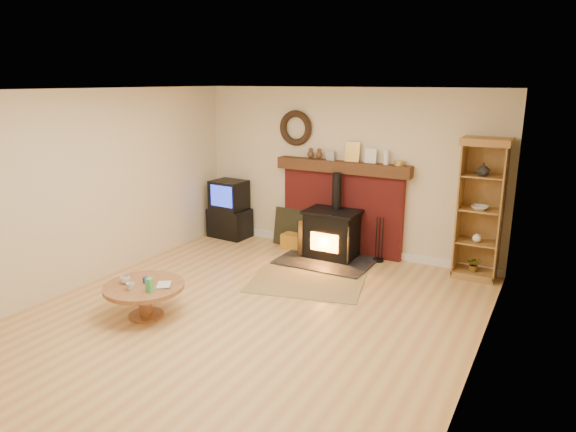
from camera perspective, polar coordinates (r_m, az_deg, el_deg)
The scene contains 11 objects.
ground at distance 6.23m, azimuth -4.04°, elevation -10.84°, with size 5.50×5.50×0.00m, color tan.
room_shell at distance 5.79m, azimuth -3.99°, elevation 5.06°, with size 5.02×5.52×2.61m.
chimney_breast at distance 8.21m, azimuth 6.00°, elevation 1.41°, with size 2.20×0.22×1.78m.
wood_stove at distance 7.97m, azimuth 4.82°, elevation -2.15°, with size 1.40×1.00×1.32m.
area_rug at distance 7.09m, azimuth 2.00°, elevation -7.47°, with size 1.52×1.05×0.01m, color brown.
tv_unit at distance 9.09m, azimuth -6.53°, elevation 0.65°, with size 0.72×0.53×1.01m.
curio_cabinet at distance 7.52m, azimuth 20.60°, elevation 0.70°, with size 0.63×0.45×1.96m.
firelog_box at distance 8.45m, azimuth 0.75°, elevation -2.87°, with size 0.40×0.25×0.25m, color gold.
leaning_painting at distance 8.61m, azimuth 0.05°, elevation -1.22°, with size 0.52×0.03×0.63m, color black.
fire_tools at distance 8.00m, azimuth 10.04°, elevation -4.07°, with size 0.16×0.16×0.70m.
coffee_table at distance 6.27m, azimuth -15.71°, elevation -8.00°, with size 0.93×0.93×0.56m.
Camera 1 is at (3.08, -4.70, 2.70)m, focal length 32.00 mm.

